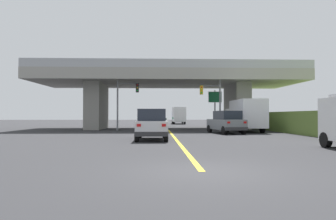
% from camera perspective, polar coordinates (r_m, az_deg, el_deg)
% --- Properties ---
extents(ground, '(160.00, 160.00, 0.00)m').
position_cam_1_polar(ground, '(37.19, -0.13, -3.51)').
color(ground, '#2B2B2D').
extents(overpass_bridge, '(30.74, 11.00, 7.50)m').
position_cam_1_polar(overpass_bridge, '(37.34, -0.13, 4.59)').
color(overpass_bridge, gray).
rests_on(overpass_bridge, ground).
extents(lane_divider_stripe, '(0.20, 25.57, 0.01)m').
position_cam_1_polar(lane_divider_stripe, '(21.61, 1.33, -5.28)').
color(lane_divider_stripe, yellow).
rests_on(lane_divider_stripe, ground).
extents(suv_lead, '(2.03, 4.42, 2.02)m').
position_cam_1_polar(suv_lead, '(20.23, -3.01, -2.70)').
color(suv_lead, silver).
rests_on(suv_lead, ground).
extents(suv_crossing, '(2.82, 4.82, 2.02)m').
position_cam_1_polar(suv_crossing, '(28.00, 10.75, -2.22)').
color(suv_crossing, slate).
rests_on(suv_crossing, ground).
extents(box_truck, '(2.33, 7.26, 3.12)m').
position_cam_1_polar(box_truck, '(31.43, 14.15, -0.94)').
color(box_truck, silver).
rests_on(box_truck, ground).
extents(sedan_oncoming, '(2.00, 4.52, 2.02)m').
position_cam_1_polar(sedan_oncoming, '(44.76, -1.61, -1.79)').
color(sedan_oncoming, '#2D4C33').
rests_on(sedan_oncoming, ground).
extents(traffic_signal_nearside, '(2.26, 0.36, 5.56)m').
position_cam_1_polar(traffic_signal_nearside, '(33.20, 8.44, 2.17)').
color(traffic_signal_nearside, slate).
rests_on(traffic_signal_nearside, ground).
extents(traffic_signal_farside, '(2.37, 0.36, 5.57)m').
position_cam_1_polar(traffic_signal_farside, '(33.30, -8.07, 2.34)').
color(traffic_signal_farside, slate).
rests_on(traffic_signal_farside, ground).
extents(highway_sign, '(1.57, 0.17, 4.56)m').
position_cam_1_polar(highway_sign, '(36.23, 8.71, 1.72)').
color(highway_sign, '#56595E').
rests_on(highway_sign, ground).
extents(semi_truck_distant, '(2.33, 7.49, 3.16)m').
position_cam_1_polar(semi_truck_distant, '(59.24, 1.98, -0.98)').
color(semi_truck_distant, navy).
rests_on(semi_truck_distant, ground).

